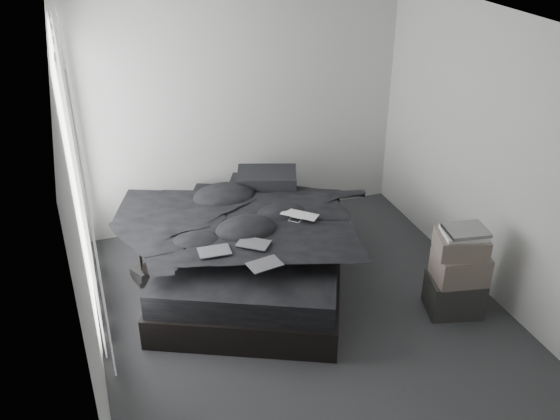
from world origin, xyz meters
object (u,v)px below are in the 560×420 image
object	(u,v)px
bed	(255,269)
box_lower	(454,294)
side_stand	(158,257)
laptop	(298,210)

from	to	relation	value
bed	box_lower	distance (m)	1.89
side_stand	box_lower	size ratio (longest dim) A/B	1.29
bed	box_lower	xyz separation A→B (m)	(1.59, -1.02, 0.03)
bed	box_lower	bearing A→B (deg)	-7.94
laptop	side_stand	bearing A→B (deg)	-154.61
box_lower	side_stand	bearing A→B (deg)	152.36
bed	side_stand	distance (m)	0.95
bed	laptop	xyz separation A→B (m)	(0.39, -0.12, 0.65)
side_stand	box_lower	bearing A→B (deg)	-27.64
laptop	side_stand	xyz separation A→B (m)	(-1.28, 0.40, -0.49)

